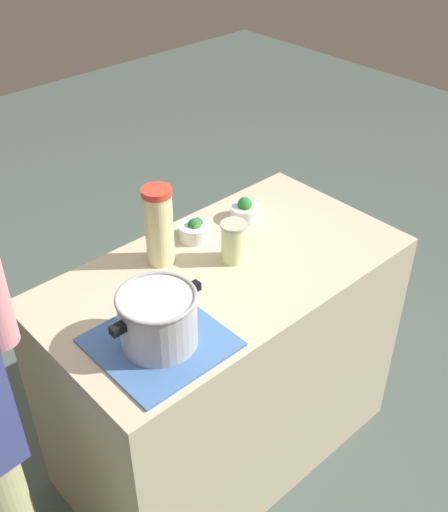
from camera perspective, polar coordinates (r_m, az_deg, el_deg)
name	(u,v)px	position (r m, az deg, el deg)	size (l,w,h in m)	color
ground_plane	(224,443)	(2.57, 0.00, -16.82)	(8.00, 8.00, 0.00)	#47574F
counter_slab	(224,366)	(2.24, 0.00, -10.08)	(1.19, 0.64, 0.87)	#BCAF8F
dish_cloth	(160,342)	(1.70, -5.90, -7.87)	(0.34, 0.33, 0.01)	#416BA9
cooking_pot	(158,318)	(1.64, -6.09, -5.69)	(0.28, 0.22, 0.16)	#B7B7BC
lemonade_pitcher	(159,226)	(1.92, -6.00, 2.79)	(0.09, 0.09, 0.26)	#F0E89A
mason_jar	(233,242)	(1.95, 0.87, 1.33)	(0.08, 0.08, 0.14)	beige
broccoli_bowl_front	(245,211)	(2.17, 1.92, 4.19)	(0.10, 0.10, 0.09)	silver
broccoli_bowl_center	(195,230)	(2.07, -2.71, 2.43)	(0.11, 0.11, 0.08)	silver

